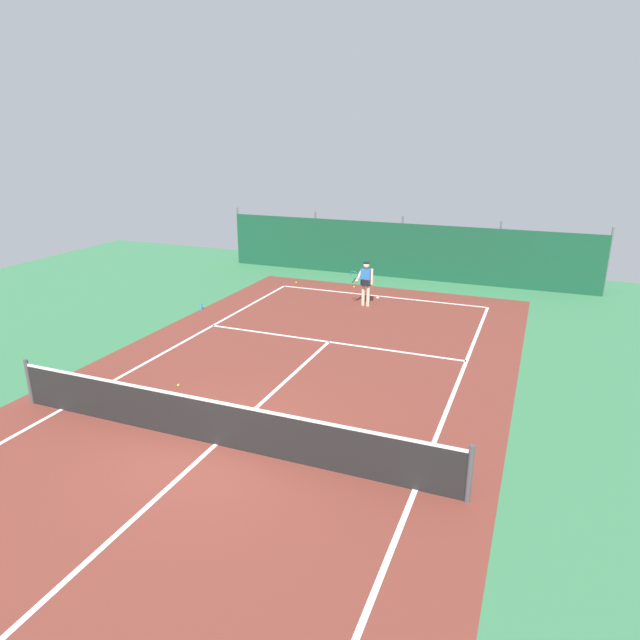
{
  "coord_description": "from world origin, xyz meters",
  "views": [
    {
      "loc": [
        5.7,
        -8.51,
        5.99
      ],
      "look_at": [
        -0.04,
        5.77,
        0.9
      ],
      "focal_mm": 31.41,
      "sensor_mm": 36.0,
      "label": 1
    }
  ],
  "objects_px": {
    "tennis_net": "(215,422)",
    "tennis_ball_by_sideline": "(178,385)",
    "tennis_ball_near_player": "(296,282)",
    "tennis_player": "(366,280)",
    "water_bottle": "(201,306)",
    "tennis_ball_midcourt": "(354,287)",
    "parked_car": "(503,252)"
  },
  "relations": [
    {
      "from": "tennis_ball_near_player",
      "to": "parked_car",
      "type": "distance_m",
      "value": 9.85
    },
    {
      "from": "tennis_net",
      "to": "tennis_ball_by_sideline",
      "type": "xyz_separation_m",
      "value": [
        -2.37,
        2.04,
        -0.48
      ]
    },
    {
      "from": "tennis_player",
      "to": "water_bottle",
      "type": "xyz_separation_m",
      "value": [
        -5.36,
        -2.67,
        -0.84
      ]
    },
    {
      "from": "water_bottle",
      "to": "tennis_ball_midcourt",
      "type": "bearing_deg",
      "value": 50.04
    },
    {
      "from": "tennis_net",
      "to": "tennis_player",
      "type": "bearing_deg",
      "value": 90.74
    },
    {
      "from": "tennis_ball_midcourt",
      "to": "tennis_ball_by_sideline",
      "type": "bearing_deg",
      "value": -95.5
    },
    {
      "from": "tennis_ball_midcourt",
      "to": "parked_car",
      "type": "relative_size",
      "value": 0.02
    },
    {
      "from": "tennis_net",
      "to": "tennis_ball_near_player",
      "type": "relative_size",
      "value": 153.33
    },
    {
      "from": "tennis_net",
      "to": "tennis_player",
      "type": "distance_m",
      "value": 10.5
    },
    {
      "from": "tennis_ball_near_player",
      "to": "tennis_ball_midcourt",
      "type": "height_order",
      "value": "same"
    },
    {
      "from": "parked_car",
      "to": "water_bottle",
      "type": "bearing_deg",
      "value": -137.18
    },
    {
      "from": "tennis_player",
      "to": "tennis_ball_midcourt",
      "type": "height_order",
      "value": "tennis_player"
    },
    {
      "from": "tennis_ball_near_player",
      "to": "tennis_ball_by_sideline",
      "type": "xyz_separation_m",
      "value": [
        1.49,
        -10.52,
        0.0
      ]
    },
    {
      "from": "tennis_ball_by_sideline",
      "to": "tennis_net",
      "type": "bearing_deg",
      "value": -40.72
    },
    {
      "from": "tennis_net",
      "to": "water_bottle",
      "type": "height_order",
      "value": "tennis_net"
    },
    {
      "from": "tennis_player",
      "to": "tennis_ball_midcourt",
      "type": "distance_m",
      "value": 2.75
    },
    {
      "from": "tennis_ball_by_sideline",
      "to": "tennis_ball_midcourt",
      "type": "bearing_deg",
      "value": 84.5
    },
    {
      "from": "tennis_ball_midcourt",
      "to": "tennis_ball_by_sideline",
      "type": "relative_size",
      "value": 1.0
    },
    {
      "from": "tennis_net",
      "to": "water_bottle",
      "type": "distance_m",
      "value": 9.57
    },
    {
      "from": "tennis_ball_midcourt",
      "to": "water_bottle",
      "type": "height_order",
      "value": "water_bottle"
    },
    {
      "from": "tennis_net",
      "to": "tennis_ball_by_sideline",
      "type": "distance_m",
      "value": 3.17
    },
    {
      "from": "tennis_net",
      "to": "tennis_ball_by_sideline",
      "type": "relative_size",
      "value": 153.33
    },
    {
      "from": "parked_car",
      "to": "tennis_ball_midcourt",
      "type": "bearing_deg",
      "value": -138.98
    },
    {
      "from": "water_bottle",
      "to": "parked_car",
      "type": "bearing_deg",
      "value": 47.87
    },
    {
      "from": "tennis_ball_midcourt",
      "to": "water_bottle",
      "type": "distance_m",
      "value": 6.47
    },
    {
      "from": "tennis_ball_near_player",
      "to": "tennis_ball_midcourt",
      "type": "distance_m",
      "value": 2.53
    },
    {
      "from": "water_bottle",
      "to": "tennis_ball_near_player",
      "type": "bearing_deg",
      "value": 71.0
    },
    {
      "from": "tennis_player",
      "to": "water_bottle",
      "type": "distance_m",
      "value": 6.05
    },
    {
      "from": "tennis_ball_near_player",
      "to": "water_bottle",
      "type": "distance_m",
      "value": 5.02
    },
    {
      "from": "tennis_ball_by_sideline",
      "to": "tennis_ball_near_player",
      "type": "bearing_deg",
      "value": 98.06
    },
    {
      "from": "tennis_net",
      "to": "tennis_ball_near_player",
      "type": "height_order",
      "value": "tennis_net"
    },
    {
      "from": "tennis_net",
      "to": "tennis_ball_midcourt",
      "type": "relative_size",
      "value": 153.33
    }
  ]
}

